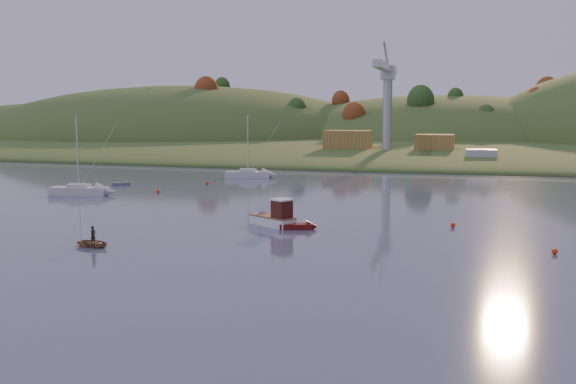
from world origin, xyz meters
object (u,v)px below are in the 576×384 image
(sailboat_far, at_px, (248,174))
(canoe, at_px, (94,243))
(fishing_boat, at_px, (270,217))
(red_tender, at_px, (303,226))
(sailboat_near, at_px, (79,190))
(grey_dinghy, at_px, (124,184))

(sailboat_far, relative_size, canoe, 3.54)
(fishing_boat, height_order, red_tender, fishing_boat)
(fishing_boat, height_order, sailboat_near, sailboat_near)
(sailboat_far, distance_m, canoe, 60.56)
(fishing_boat, bearing_deg, sailboat_far, -36.07)
(canoe, relative_size, red_tender, 0.79)
(fishing_boat, distance_m, grey_dinghy, 44.35)
(sailboat_far, height_order, red_tender, sailboat_far)
(red_tender, height_order, grey_dinghy, red_tender)
(sailboat_near, distance_m, grey_dinghy, 12.76)
(grey_dinghy, bearing_deg, fishing_boat, -64.79)
(sailboat_near, relative_size, red_tender, 2.82)
(grey_dinghy, bearing_deg, sailboat_far, 23.81)
(sailboat_near, bearing_deg, fishing_boat, -34.27)
(sailboat_near, relative_size, grey_dinghy, 3.68)
(canoe, relative_size, grey_dinghy, 1.03)
(red_tender, bearing_deg, grey_dinghy, 127.67)
(fishing_boat, relative_size, red_tender, 1.55)
(canoe, height_order, grey_dinghy, grey_dinghy)
(sailboat_far, height_order, canoe, sailboat_far)
(grey_dinghy, bearing_deg, canoe, -87.13)
(fishing_boat, relative_size, canoe, 1.98)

